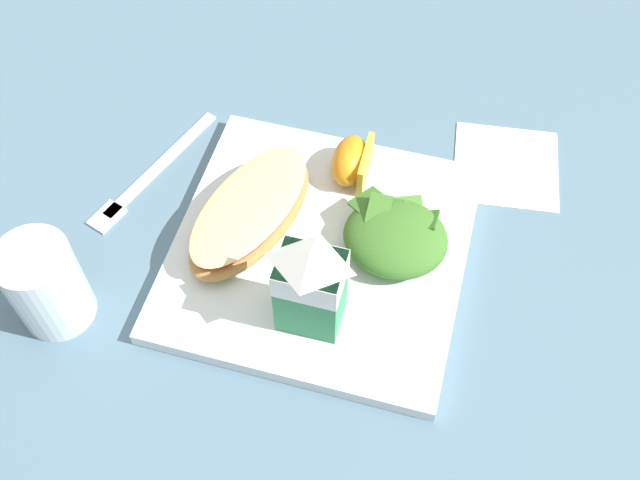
# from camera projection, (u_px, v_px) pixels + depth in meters

# --- Properties ---
(ground) EXTENTS (3.00, 3.00, 0.00)m
(ground) POSITION_uv_depth(u_px,v_px,m) (320.00, 255.00, 0.75)
(ground) COLOR slate
(white_plate) EXTENTS (0.28, 0.28, 0.02)m
(white_plate) POSITION_uv_depth(u_px,v_px,m) (320.00, 250.00, 0.74)
(white_plate) COLOR silver
(white_plate) RESTS_ON ground
(cheesy_pizza_bread) EXTENTS (0.12, 0.19, 0.04)m
(cheesy_pizza_bread) POSITION_uv_depth(u_px,v_px,m) (250.00, 213.00, 0.74)
(cheesy_pizza_bread) COLOR #B77F42
(cheesy_pizza_bread) RESTS_ON white_plate
(green_salad_pile) EXTENTS (0.10, 0.09, 0.04)m
(green_salad_pile) POSITION_uv_depth(u_px,v_px,m) (395.00, 237.00, 0.72)
(green_salad_pile) COLOR #3D7028
(green_salad_pile) RESTS_ON white_plate
(milk_carton) EXTENTS (0.06, 0.04, 0.11)m
(milk_carton) POSITION_uv_depth(u_px,v_px,m) (310.00, 283.00, 0.65)
(milk_carton) COLOR #2D8451
(milk_carton) RESTS_ON white_plate
(orange_wedge_front) EXTENTS (0.04, 0.06, 0.04)m
(orange_wedge_front) POSITION_uv_depth(u_px,v_px,m) (352.00, 161.00, 0.77)
(orange_wedge_front) COLOR orange
(orange_wedge_front) RESTS_ON white_plate
(paper_napkin) EXTENTS (0.12, 0.12, 0.00)m
(paper_napkin) POSITION_uv_depth(u_px,v_px,m) (506.00, 166.00, 0.81)
(paper_napkin) COLOR white
(paper_napkin) RESTS_ON ground
(metal_fork) EXTENTS (0.08, 0.18, 0.01)m
(metal_fork) POSITION_uv_depth(u_px,v_px,m) (146.00, 178.00, 0.80)
(metal_fork) COLOR silver
(metal_fork) RESTS_ON ground
(drinking_clear_cup) EXTENTS (0.07, 0.07, 0.10)m
(drinking_clear_cup) POSITION_uv_depth(u_px,v_px,m) (46.00, 285.00, 0.68)
(drinking_clear_cup) COLOR silver
(drinking_clear_cup) RESTS_ON ground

